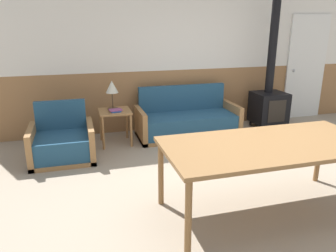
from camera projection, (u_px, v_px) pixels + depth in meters
The scene contains 10 objects.
ground_plane at pixel (255, 189), 3.94m from camera, with size 16.00×16.00×0.00m, color gray.
wall_back at pixel (186, 55), 5.94m from camera, with size 7.20×0.06×2.70m.
couch at pixel (187, 122), 5.74m from camera, with size 1.75×0.77×0.84m.
armchair at pixel (62, 143), 4.74m from camera, with size 0.89×0.78×0.80m.
side_table at pixel (115, 116), 5.28m from camera, with size 0.50×0.50×0.56m.
table_lamp at pixel (112, 88), 5.23m from camera, with size 0.20×0.20×0.47m.
book_stack at pixel (115, 110), 5.17m from camera, with size 0.21×0.17×0.04m.
dining_table at pixel (270, 149), 3.26m from camera, with size 2.14×1.01×0.77m.
wood_stove at pixel (269, 96), 6.07m from camera, with size 0.58×0.54×2.47m.
entry_door at pixel (306, 68), 6.65m from camera, with size 0.88×0.09×2.06m.
Camera 1 is at (-1.98, -3.10, 1.91)m, focal length 35.00 mm.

